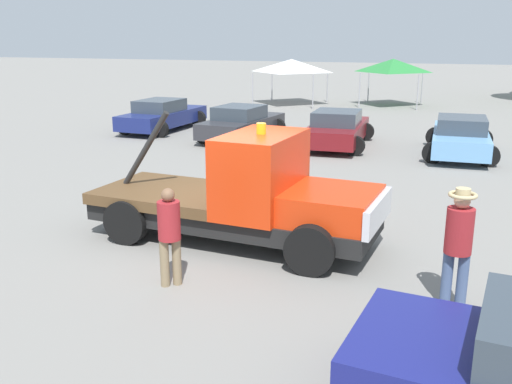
# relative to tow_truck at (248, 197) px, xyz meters

# --- Properties ---
(ground_plane) EXTENTS (160.00, 160.00, 0.00)m
(ground_plane) POSITION_rel_tow_truck_xyz_m (-0.35, 0.02, -0.93)
(ground_plane) COLOR gray
(tow_truck) EXTENTS (5.85, 2.48, 2.51)m
(tow_truck) POSITION_rel_tow_truck_xyz_m (0.00, 0.00, 0.00)
(tow_truck) COLOR black
(tow_truck) RESTS_ON ground
(person_near_truck) EXTENTS (0.41, 0.41, 1.85)m
(person_near_truck) POSITION_rel_tow_truck_xyz_m (3.85, -1.53, 0.15)
(person_near_truck) COLOR #475B84
(person_near_truck) RESTS_ON ground
(person_at_hood) EXTENTS (0.36, 0.36, 1.64)m
(person_at_hood) POSITION_rel_tow_truck_xyz_m (-0.50, -2.26, 0.01)
(person_at_hood) COLOR #847051
(person_at_hood) RESTS_ON ground
(parked_car_navy) EXTENTS (2.47, 4.93, 1.34)m
(parked_car_navy) POSITION_rel_tow_truck_xyz_m (-8.36, 11.81, -0.29)
(parked_car_navy) COLOR navy
(parked_car_navy) RESTS_ON ground
(parked_car_charcoal) EXTENTS (2.67, 4.58, 1.34)m
(parked_car_charcoal) POSITION_rel_tow_truck_xyz_m (-4.33, 10.83, -0.29)
(parked_car_charcoal) COLOR #2D2D33
(parked_car_charcoal) RESTS_ON ground
(parked_car_maroon) EXTENTS (2.54, 4.59, 1.34)m
(parked_car_maroon) POSITION_rel_tow_truck_xyz_m (-0.50, 10.63, -0.29)
(parked_car_maroon) COLOR maroon
(parked_car_maroon) RESTS_ON ground
(parked_car_skyblue) EXTENTS (2.44, 4.75, 1.34)m
(parked_car_skyblue) POSITION_rel_tow_truck_xyz_m (3.79, 10.43, -0.29)
(parked_car_skyblue) COLOR #669ED1
(parked_car_skyblue) RESTS_ON ground
(canopy_tent_white) EXTENTS (3.64, 3.64, 2.64)m
(canopy_tent_white) POSITION_rel_tow_truck_xyz_m (-5.88, 23.01, 1.33)
(canopy_tent_white) COLOR #9E9EA3
(canopy_tent_white) RESTS_ON ground
(canopy_tent_green) EXTENTS (3.26, 3.26, 2.68)m
(canopy_tent_green) POSITION_rel_tow_truck_xyz_m (-0.18, 24.36, 1.37)
(canopy_tent_green) COLOR #9E9EA3
(canopy_tent_green) RESTS_ON ground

